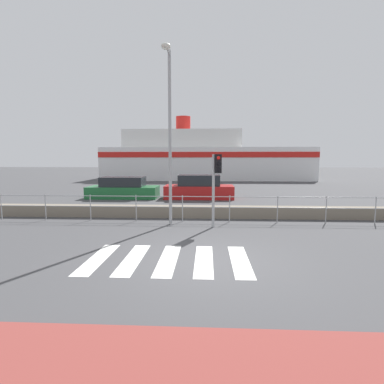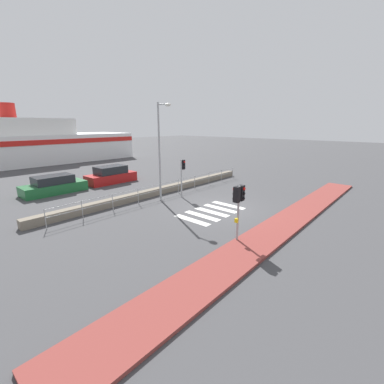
{
  "view_description": "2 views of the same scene",
  "coord_description": "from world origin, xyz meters",
  "px_view_note": "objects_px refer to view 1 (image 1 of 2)",
  "views": [
    {
      "loc": [
        0.03,
        -7.27,
        2.54
      ],
      "look_at": [
        -0.43,
        2.0,
        1.5
      ],
      "focal_mm": 28.0,
      "sensor_mm": 36.0,
      "label": 1
    },
    {
      "loc": [
        -12.66,
        -8.83,
        5.1
      ],
      "look_at": [
        -1.58,
        1.0,
        1.2
      ],
      "focal_mm": 24.0,
      "sensor_mm": 36.0,
      "label": 2
    }
  ],
  "objects_px": {
    "traffic_light_far": "(216,174)",
    "parked_car_green": "(123,189)",
    "streetlamp": "(169,119)",
    "ferry_boat": "(202,159)",
    "parked_car_red": "(199,188)"
  },
  "relations": [
    {
      "from": "traffic_light_far",
      "to": "parked_car_green",
      "type": "distance_m",
      "value": 10.07
    },
    {
      "from": "streetlamp",
      "to": "parked_car_green",
      "type": "bearing_deg",
      "value": 116.93
    },
    {
      "from": "ferry_boat",
      "to": "parked_car_green",
      "type": "xyz_separation_m",
      "value": [
        -4.79,
        -18.7,
        -1.94
      ]
    },
    {
      "from": "streetlamp",
      "to": "ferry_boat",
      "type": "xyz_separation_m",
      "value": [
        0.76,
        26.62,
        -1.47
      ]
    },
    {
      "from": "traffic_light_far",
      "to": "streetlamp",
      "type": "distance_m",
      "value": 2.66
    },
    {
      "from": "streetlamp",
      "to": "parked_car_green",
      "type": "height_order",
      "value": "streetlamp"
    },
    {
      "from": "streetlamp",
      "to": "parked_car_red",
      "type": "relative_size",
      "value": 1.49
    },
    {
      "from": "traffic_light_far",
      "to": "parked_car_red",
      "type": "relative_size",
      "value": 0.62
    },
    {
      "from": "traffic_light_far",
      "to": "streetlamp",
      "type": "xyz_separation_m",
      "value": [
        -1.74,
        0.22,
        2.0
      ]
    },
    {
      "from": "ferry_boat",
      "to": "parked_car_red",
      "type": "bearing_deg",
      "value": -89.59
    },
    {
      "from": "ferry_boat",
      "to": "streetlamp",
      "type": "bearing_deg",
      "value": -91.64
    },
    {
      "from": "parked_car_red",
      "to": "streetlamp",
      "type": "bearing_deg",
      "value": -96.46
    },
    {
      "from": "streetlamp",
      "to": "parked_car_red",
      "type": "height_order",
      "value": "streetlamp"
    },
    {
      "from": "parked_car_green",
      "to": "parked_car_red",
      "type": "relative_size",
      "value": 1.03
    },
    {
      "from": "ferry_boat",
      "to": "parked_car_red",
      "type": "xyz_separation_m",
      "value": [
        0.13,
        -18.7,
        -1.87
      ]
    }
  ]
}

